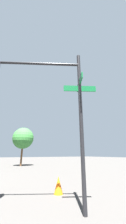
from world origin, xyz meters
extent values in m
cylinder|color=black|center=(-7.20, -6.73, 2.50)|extent=(0.12, 0.12, 5.00)
cylinder|color=black|center=(-6.58, -5.40, 4.60)|extent=(1.33, 2.70, 0.09)
cube|color=#0F5128|center=(-7.20, -6.73, 3.64)|extent=(0.50, 1.01, 0.20)
cube|color=#0F5128|center=(-7.20, -6.73, 3.86)|extent=(0.92, 0.46, 0.20)
cylinder|color=#4C331E|center=(8.65, -8.12, 1.31)|extent=(0.24, 0.24, 2.63)
sphere|color=#2D6B2D|center=(8.65, -8.12, 3.64)|extent=(2.91, 2.91, 2.91)
cone|color=orange|center=(-5.17, -6.96, 0.32)|extent=(0.36, 0.36, 0.65)
camera|label=1|loc=(-10.45, -4.36, 1.52)|focal=20.86mm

